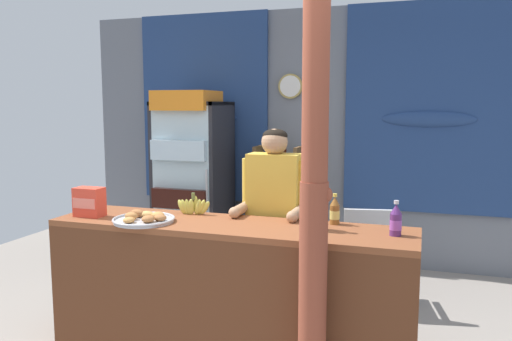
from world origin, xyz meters
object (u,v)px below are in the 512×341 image
(stall_counter, at_px, (224,282))
(soda_bottle_grape_soda, at_px, (396,221))
(drink_fridge, at_px, (192,170))
(snack_box_crackers, at_px, (89,202))
(pastry_tray, at_px, (144,219))
(plastic_lawn_chair, at_px, (368,249))
(shopkeeper, at_px, (274,207))
(soda_bottle_iced_tea, at_px, (335,211))
(banana_bunch, at_px, (193,207))
(bottle_shelf_rack, at_px, (278,203))
(timber_post, at_px, (314,192))
(soda_bottle_water, at_px, (316,208))

(stall_counter, xyz_separation_m, soda_bottle_grape_soda, (1.06, 0.13, 0.45))
(drink_fridge, xyz_separation_m, snack_box_crackers, (0.12, -1.92, 0.01))
(drink_fridge, height_order, pastry_tray, drink_fridge)
(plastic_lawn_chair, relative_size, shopkeeper, 0.56)
(drink_fridge, distance_m, plastic_lawn_chair, 2.09)
(soda_bottle_iced_tea, bearing_deg, plastic_lawn_chair, 82.68)
(snack_box_crackers, relative_size, banana_bunch, 0.77)
(bottle_shelf_rack, distance_m, plastic_lawn_chair, 1.41)
(snack_box_crackers, bearing_deg, banana_bunch, 23.42)
(drink_fridge, distance_m, pastry_tray, 2.04)
(timber_post, distance_m, soda_bottle_water, 0.47)
(shopkeeper, bearing_deg, banana_bunch, -155.73)
(shopkeeper, xyz_separation_m, soda_bottle_water, (0.40, -0.41, 0.10))
(drink_fridge, bearing_deg, timber_post, -51.39)
(soda_bottle_water, xyz_separation_m, banana_bunch, (-0.92, 0.17, -0.08))
(soda_bottle_iced_tea, xyz_separation_m, pastry_tray, (-1.22, -0.34, -0.06))
(timber_post, height_order, plastic_lawn_chair, timber_post)
(plastic_lawn_chair, distance_m, soda_bottle_iced_tea, 1.11)
(bottle_shelf_rack, relative_size, soda_bottle_grape_soda, 5.91)
(drink_fridge, relative_size, soda_bottle_grape_soda, 8.61)
(drink_fridge, xyz_separation_m, shopkeeper, (1.31, -1.39, -0.05))
(soda_bottle_water, height_order, soda_bottle_iced_tea, soda_bottle_water)
(snack_box_crackers, height_order, pastry_tray, snack_box_crackers)
(bottle_shelf_rack, relative_size, shopkeeper, 0.83)
(plastic_lawn_chair, distance_m, pastry_tray, 1.93)
(drink_fridge, bearing_deg, stall_counter, -59.60)
(drink_fridge, distance_m, soda_bottle_grape_soda, 2.83)
(snack_box_crackers, bearing_deg, shopkeeper, 23.80)
(shopkeeper, xyz_separation_m, banana_bunch, (-0.53, -0.24, 0.02))
(bottle_shelf_rack, bearing_deg, stall_counter, -83.18)
(bottle_shelf_rack, bearing_deg, plastic_lawn_chair, -41.31)
(bottle_shelf_rack, bearing_deg, shopkeeper, -75.06)
(timber_post, xyz_separation_m, soda_bottle_iced_tea, (0.01, 0.61, -0.23))
(banana_bunch, bearing_deg, soda_bottle_grape_soda, -6.77)
(plastic_lawn_chair, relative_size, snack_box_crackers, 4.21)
(bottle_shelf_rack, height_order, snack_box_crackers, bottle_shelf_rack)
(plastic_lawn_chair, distance_m, banana_bunch, 1.58)
(stall_counter, bearing_deg, banana_bunch, 139.54)
(soda_bottle_grape_soda, distance_m, snack_box_crackers, 2.07)
(stall_counter, xyz_separation_m, soda_bottle_water, (0.58, 0.12, 0.50))
(plastic_lawn_chair, xyz_separation_m, soda_bottle_grape_soda, (0.27, -1.15, 0.52))
(pastry_tray, distance_m, banana_bunch, 0.39)
(plastic_lawn_chair, xyz_separation_m, pastry_tray, (-1.34, -1.31, 0.45))
(timber_post, distance_m, soda_bottle_grape_soda, 0.63)
(drink_fridge, xyz_separation_m, soda_bottle_iced_tea, (1.79, -1.62, -0.01))
(shopkeeper, distance_m, soda_bottle_iced_tea, 0.53)
(bottle_shelf_rack, xyz_separation_m, pastry_tray, (-0.29, -2.24, 0.29))
(soda_bottle_water, distance_m, soda_bottle_grape_soda, 0.48)
(soda_bottle_water, relative_size, pastry_tray, 0.79)
(banana_bunch, bearing_deg, soda_bottle_water, -10.60)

